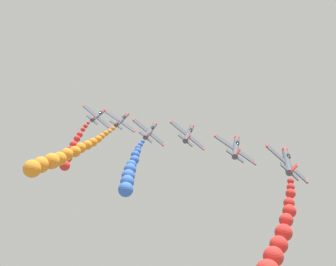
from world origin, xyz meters
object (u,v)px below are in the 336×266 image
Objects in this scene: airplane_left_inner at (121,120)px; airplane_left_outer at (189,134)px; airplane_right_inner at (150,131)px; airplane_lead at (98,115)px; airplane_trailing at (287,162)px; airplane_right_outer at (236,148)px.

airplane_left_inner is 1.00× the size of airplane_left_outer.
airplane_right_inner is at bearing -44.29° from airplane_left_inner.
airplane_lead is at bearing 138.38° from airplane_right_inner.
airplane_right_inner reaches higher than airplane_left_inner.
airplane_left_outer reaches higher than airplane_lead.
airplane_left_inner is at bearing 140.12° from airplane_trailing.
airplane_lead is at bearing 141.67° from airplane_left_outer.
airplane_lead is 37.90m from airplane_left_outer.
airplane_right_inner is 11.89m from airplane_left_outer.
airplane_right_outer reaches higher than airplane_left_outer.
airplane_left_inner is at bearing 141.74° from airplane_left_outer.
airplane_trailing reaches higher than airplane_lead.
airplane_right_outer is 11.27m from airplane_trailing.
airplane_trailing is (8.82, -6.98, 0.74)m from airplane_right_outer.
airplane_lead is 1.00× the size of airplane_left_outer.
airplane_trailing reaches higher than airplane_left_inner.
airplane_left_outer is (29.54, -23.35, 4.32)m from airplane_lead.
airplane_trailing is (39.43, -32.94, 4.96)m from airplane_left_inner.
airplane_right_inner is at bearing 141.79° from airplane_trailing.
airplane_trailing is (48.83, -40.42, 6.42)m from airplane_lead.
airplane_trailing reaches higher than airplane_right_inner.
airplane_lead is 52.45m from airplane_right_outer.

